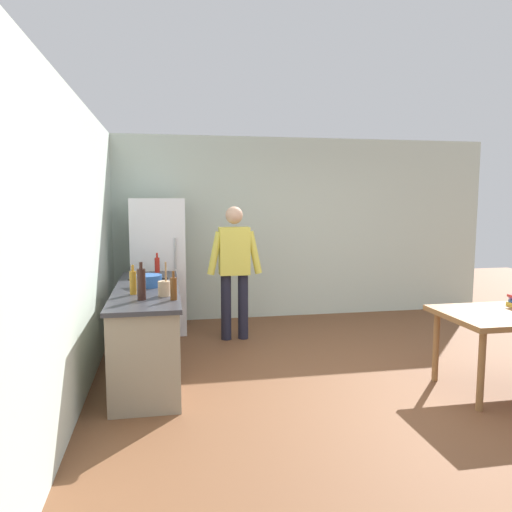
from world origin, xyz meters
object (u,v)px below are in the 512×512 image
bottle_sauce_red (157,265)px  bottle_beer_brown (173,288)px  cooking_pot (148,281)px  utensil_jar (164,288)px  refrigerator (159,266)px  bottle_oil_amber (133,282)px  person (234,264)px  bottle_wine_dark (141,284)px

bottle_sauce_red → bottle_beer_brown: bearing=-84.3°
bottle_sauce_red → cooking_pot: bearing=-94.6°
utensil_jar → refrigerator: bearing=92.1°
utensil_jar → bottle_beer_brown: 0.21m
utensil_jar → bottle_sauce_red: size_ratio=1.33×
cooking_pot → bottle_oil_amber: bottle_oil_amber is taller
person → cooking_pot: size_ratio=4.25×
cooking_pot → bottle_oil_amber: bearing=-107.6°
bottle_oil_amber → bottle_wine_dark: bearing=-72.0°
bottle_wine_dark → bottle_oil_amber: bearing=108.0°
refrigerator → bottle_wine_dark: 2.24m
utensil_jar → bottle_oil_amber: 0.32m
person → bottle_wine_dark: person is taller
utensil_jar → bottle_beer_brown: size_ratio=1.23×
person → bottle_wine_dark: (-1.07, -1.68, 0.07)m
cooking_pot → utensil_jar: bearing=-73.0°
utensil_jar → bottle_wine_dark: (-0.20, -0.14, 0.07)m
bottle_beer_brown → bottle_wine_dark: bearing=169.4°
bottle_oil_amber → bottle_beer_brown: (0.37, -0.33, -0.01)m
person → refrigerator: bearing=149.8°
cooking_pot → bottle_beer_brown: 0.76m
utensil_jar → bottle_oil_amber: bearing=154.5°
refrigerator → cooking_pot: size_ratio=4.50×
refrigerator → cooking_pot: 1.57m
bottle_wine_dark → cooking_pot: bearing=87.0°
bottle_beer_brown → bottle_sauce_red: size_ratio=1.08×
refrigerator → utensil_jar: size_ratio=5.62×
cooking_pot → bottle_oil_amber: 0.42m
bottle_wine_dark → bottle_sauce_red: 1.63m
utensil_jar → bottle_sauce_red: bearing=93.2°
refrigerator → person: (0.95, -0.55, 0.08)m
cooking_pot → bottle_beer_brown: (0.24, -0.72, 0.05)m
cooking_pot → bottle_wine_dark: size_ratio=1.18×
person → bottle_beer_brown: 1.90m
bottle_beer_brown → refrigerator: bearing=94.0°
person → bottle_oil_amber: bearing=-129.6°
person → cooking_pot: 1.45m
bottle_wine_dark → bottle_sauce_red: size_ratio=1.42×
bottle_wine_dark → refrigerator: bearing=86.9°
bottle_beer_brown → cooking_pot: bearing=108.7°
cooking_pot → bottle_sauce_red: bearing=85.4°
bottle_wine_dark → bottle_sauce_red: bottle_wine_dark is taller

